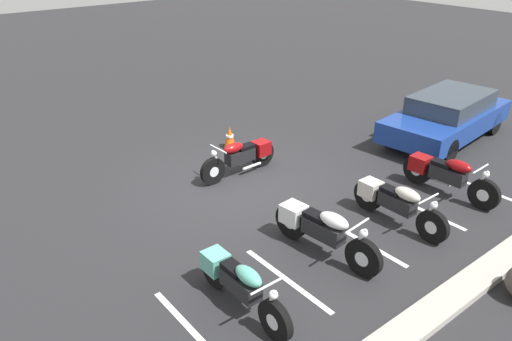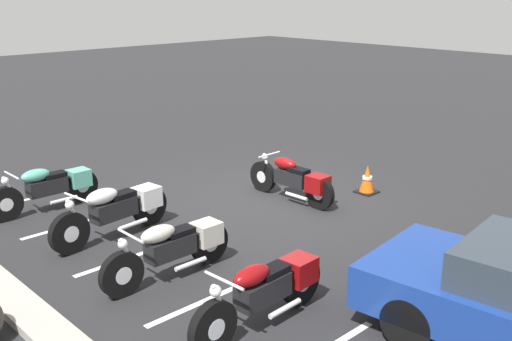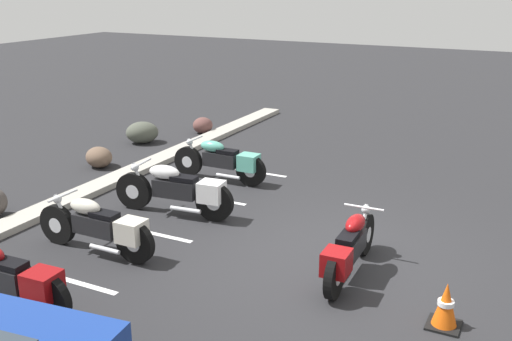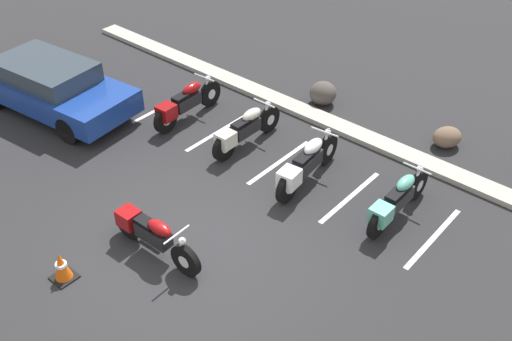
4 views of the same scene
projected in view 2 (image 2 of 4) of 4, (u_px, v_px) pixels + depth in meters
The scene contains 11 objects.
ground at pixel (263, 201), 11.87m from camera, with size 60.00×60.00×0.00m, color #262628.
motorcycle_maroon_featured at pixel (294, 179), 11.73m from camera, with size 2.13×0.60×0.84m.
parked_bike_0 at pixel (267, 290), 7.40m from camera, with size 0.63×2.24×0.88m.
parked_bike_1 at pixel (174, 247), 8.64m from camera, with size 0.61×2.18×0.86m.
parked_bike_2 at pixel (117, 209), 10.05m from camera, with size 0.68×2.31×0.91m.
parked_bike_3 at pixel (50, 187), 11.29m from camera, with size 0.60×2.15×0.85m.
traffic_cone at pixel (367, 180), 12.26m from camera, with size 0.40×0.40×0.59m.
stall_line_1 at pixel (211, 298), 8.13m from camera, with size 0.10×2.10×0.00m, color white.
stall_line_2 at pixel (135, 256), 9.42m from camera, with size 0.10×2.10×0.00m, color white.
stall_line_3 at pixel (78, 223), 10.72m from camera, with size 0.10×2.10×0.00m, color white.
stall_line_4 at pixel (33, 198), 12.01m from camera, with size 0.10×2.10×0.00m, color white.
Camera 2 is at (-8.01, 7.80, 4.04)m, focal length 42.00 mm.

